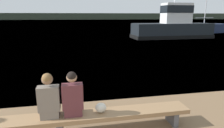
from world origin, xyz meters
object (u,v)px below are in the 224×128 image
(shopping_bag, at_px, (101,108))
(tugboat_red, at_px, (173,27))
(moored_sailboat, at_px, (205,28))
(bench_main, at_px, (59,120))
(person_left, at_px, (49,98))
(person_right, at_px, (73,96))

(shopping_bag, xyz_separation_m, tugboat_red, (10.81, 17.55, 0.68))
(shopping_bag, relative_size, moored_sailboat, 0.03)
(moored_sailboat, bearing_deg, bench_main, 128.33)
(person_left, bearing_deg, person_right, 0.03)
(bench_main, bearing_deg, moored_sailboat, 49.16)
(bench_main, relative_size, moored_sailboat, 0.74)
(person_right, bearing_deg, tugboat_red, 57.01)
(shopping_bag, relative_size, tugboat_red, 0.03)
(shopping_bag, bearing_deg, tugboat_red, 58.36)
(person_left, distance_m, shopping_bag, 1.12)
(person_right, distance_m, tugboat_red, 20.95)
(moored_sailboat, bearing_deg, person_left, 128.08)
(shopping_bag, bearing_deg, moored_sailboat, 50.42)
(bench_main, bearing_deg, shopping_bag, 1.19)
(bench_main, bearing_deg, person_left, -179.10)
(person_right, height_order, shopping_bag, person_right)
(bench_main, distance_m, tugboat_red, 21.13)
(bench_main, bearing_deg, person_right, -0.49)
(person_left, distance_m, moored_sailboat, 30.72)
(person_left, bearing_deg, tugboat_red, 55.93)
(bench_main, height_order, moored_sailboat, moored_sailboat)
(person_right, distance_m, shopping_bag, 0.68)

